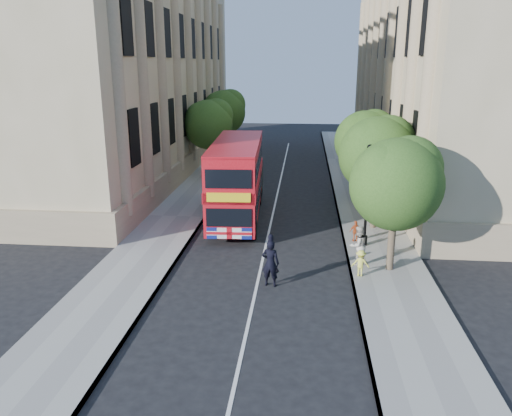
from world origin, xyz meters
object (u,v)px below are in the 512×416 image
(police_constable, at_px, (270,263))
(woman_pedestrian, at_px, (358,245))
(lamp_post, at_px, (367,200))
(double_decker_bus, at_px, (237,178))
(box_van, at_px, (243,185))

(police_constable, xyz_separation_m, woman_pedestrian, (3.84, 2.41, 0.02))
(lamp_post, distance_m, woman_pedestrian, 3.04)
(lamp_post, bearing_deg, double_decker_bus, 149.33)
(box_van, bearing_deg, double_decker_bus, -84.51)
(double_decker_bus, height_order, police_constable, double_decker_bus)
(lamp_post, distance_m, double_decker_bus, 8.22)
(lamp_post, relative_size, double_decker_bus, 0.51)
(lamp_post, relative_size, woman_pedestrian, 2.81)
(box_van, bearing_deg, lamp_post, -41.69)
(lamp_post, bearing_deg, box_van, 133.65)
(double_decker_bus, relative_size, police_constable, 4.95)
(double_decker_bus, bearing_deg, lamp_post, -33.60)
(lamp_post, xyz_separation_m, woman_pedestrian, (-0.60, -2.59, -1.47))
(lamp_post, xyz_separation_m, box_van, (-7.12, 7.46, -1.21))
(box_van, distance_m, woman_pedestrian, 11.99)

